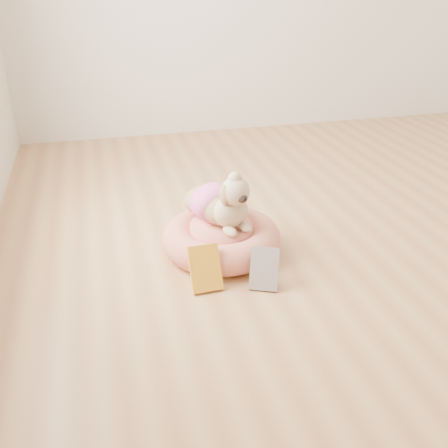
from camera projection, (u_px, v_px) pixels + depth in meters
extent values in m
plane|color=#B77D4C|center=(393.00, 249.00, 2.53)|extent=(4.50, 4.50, 0.00)
cylinder|color=#DD7156|center=(221.00, 243.00, 2.49)|extent=(0.43, 0.43, 0.09)
torus|color=#DD7156|center=(221.00, 238.00, 2.47)|extent=(0.59, 0.59, 0.15)
cylinder|color=#DD7156|center=(221.00, 232.00, 2.46)|extent=(0.31, 0.31, 0.08)
cube|color=yellow|center=(205.00, 268.00, 2.19)|extent=(0.14, 0.13, 0.19)
cube|color=white|center=(264.00, 269.00, 2.20)|extent=(0.16, 0.15, 0.18)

